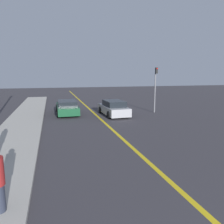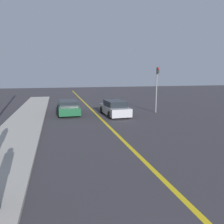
# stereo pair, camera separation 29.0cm
# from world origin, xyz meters

# --- Properties ---
(road_center_line) EXTENTS (0.20, 60.00, 0.01)m
(road_center_line) POSITION_xyz_m (0.00, 18.00, 0.00)
(road_center_line) COLOR gold
(road_center_line) RESTS_ON ground_plane
(sidewalk_left) EXTENTS (2.72, 35.15, 0.14)m
(sidewalk_left) POSITION_xyz_m (-5.81, 17.57, 0.07)
(sidewalk_left) COLOR #ADA89E
(sidewalk_left) RESTS_ON ground_plane
(car_near_right_lane) EXTENTS (1.96, 4.36, 1.32)m
(car_near_right_lane) POSITION_xyz_m (1.45, 18.43, 0.64)
(car_near_right_lane) COLOR #9E9EA3
(car_near_right_lane) RESTS_ON ground_plane
(car_ahead_center) EXTENTS (1.91, 4.75, 1.24)m
(car_ahead_center) POSITION_xyz_m (-2.42, 20.21, 0.61)
(car_ahead_center) COLOR #144728
(car_ahead_center) RESTS_ON ground_plane
(traffic_light) EXTENTS (0.18, 0.40, 4.17)m
(traffic_light) POSITION_xyz_m (5.58, 18.78, 2.55)
(traffic_light) COLOR slate
(traffic_light) RESTS_ON ground_plane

